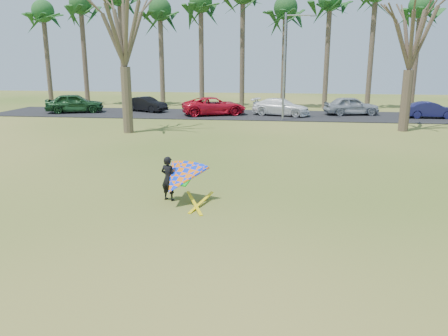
# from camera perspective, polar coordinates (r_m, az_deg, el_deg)

# --- Properties ---
(ground) EXTENTS (100.00, 100.00, 0.00)m
(ground) POSITION_cam_1_polar(r_m,az_deg,el_deg) (13.25, -1.13, -6.72)
(ground) COLOR #2A5713
(ground) RESTS_ON ground
(parking_strip) EXTENTS (46.00, 7.00, 0.06)m
(parking_strip) POSITION_cam_1_polar(r_m,az_deg,el_deg) (37.58, 4.57, 6.91)
(parking_strip) COLOR black
(parking_strip) RESTS_ON ground
(palm_0) EXTENTS (4.84, 4.84, 10.84)m
(palm_0) POSITION_cam_1_polar(r_m,az_deg,el_deg) (49.59, -22.56, 18.25)
(palm_0) COLOR brown
(palm_0) RESTS_ON ground
(palm_1) EXTENTS (4.84, 4.84, 11.54)m
(palm_1) POSITION_cam_1_polar(r_m,az_deg,el_deg) (47.86, -18.23, 19.61)
(palm_1) COLOR #4F3D2F
(palm_1) RESTS_ON ground
(palm_3) EXTENTS (4.84, 4.84, 10.84)m
(palm_3) POSITION_cam_1_polar(r_m,az_deg,el_deg) (45.06, -8.36, 19.65)
(palm_3) COLOR brown
(palm_3) RESTS_ON ground
(palm_4) EXTENTS (4.84, 4.84, 11.54)m
(palm_4) POSITION_cam_1_polar(r_m,az_deg,el_deg) (44.25, -3.05, 20.76)
(palm_4) COLOR #483A2B
(palm_4) RESTS_ON ground
(palm_6) EXTENTS (4.84, 4.84, 10.84)m
(palm_6) POSITION_cam_1_polar(r_m,az_deg,el_deg) (43.47, 8.06, 19.87)
(palm_6) COLOR #4A3B2C
(palm_6) RESTS_ON ground
(palm_7) EXTENTS (4.84, 4.84, 11.54)m
(palm_7) POSITION_cam_1_polar(r_m,az_deg,el_deg) (43.74, 13.69, 20.48)
(palm_7) COLOR #4A3D2C
(palm_7) RESTS_ON ground
(palm_9) EXTENTS (4.84, 4.84, 10.84)m
(palm_9) POSITION_cam_1_polar(r_m,az_deg,el_deg) (45.14, 24.34, 18.60)
(palm_9) COLOR #4C3A2E
(palm_9) RESTS_ON ground
(bare_tree_left) EXTENTS (6.60, 6.60, 9.70)m
(bare_tree_left) POSITION_cam_1_polar(r_m,az_deg,el_deg) (29.05, -13.09, 18.12)
(bare_tree_left) COLOR #493D2B
(bare_tree_left) RESTS_ON ground
(bare_tree_right) EXTENTS (6.27, 6.27, 9.21)m
(bare_tree_right) POSITION_cam_1_polar(r_m,az_deg,el_deg) (31.37, 23.46, 16.39)
(bare_tree_right) COLOR #46382A
(bare_tree_right) RESTS_ON ground
(streetlight) EXTENTS (2.28, 0.18, 8.00)m
(streetlight) POSITION_cam_1_polar(r_m,az_deg,el_deg) (34.24, 8.16, 13.56)
(streetlight) COLOR gray
(streetlight) RESTS_ON ground
(car_0) EXTENTS (5.27, 3.49, 1.67)m
(car_0) POSITION_cam_1_polar(r_m,az_deg,el_deg) (41.08, -18.92, 8.03)
(car_0) COLOR #1A431F
(car_0) RESTS_ON parking_strip
(car_1) EXTENTS (4.18, 2.86, 1.31)m
(car_1) POSITION_cam_1_polar(r_m,az_deg,el_deg) (40.28, -10.10, 8.20)
(car_1) COLOR black
(car_1) RESTS_ON parking_strip
(car_2) EXTENTS (5.92, 4.28, 1.50)m
(car_2) POSITION_cam_1_polar(r_m,az_deg,el_deg) (37.27, -1.30, 8.10)
(car_2) COLOR red
(car_2) RESTS_ON parking_strip
(car_3) EXTENTS (5.18, 3.24, 1.40)m
(car_3) POSITION_cam_1_polar(r_m,az_deg,el_deg) (37.27, 7.44, 7.91)
(car_3) COLOR white
(car_3) RESTS_ON parking_strip
(car_4) EXTENTS (4.80, 2.67, 1.54)m
(car_4) POSITION_cam_1_polar(r_m,az_deg,el_deg) (38.84, 16.29, 7.82)
(car_4) COLOR #999FA6
(car_4) RESTS_ON parking_strip
(car_5) EXTENTS (3.95, 1.44, 1.29)m
(car_5) POSITION_cam_1_polar(r_m,az_deg,el_deg) (38.97, 25.37, 6.87)
(car_5) COLOR #18194A
(car_5) RESTS_ON parking_strip
(kite_flyer) EXTENTS (2.13, 2.39, 2.02)m
(kite_flyer) POSITION_cam_1_polar(r_m,az_deg,el_deg) (14.56, -5.93, -1.39)
(kite_flyer) COLOR black
(kite_flyer) RESTS_ON ground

